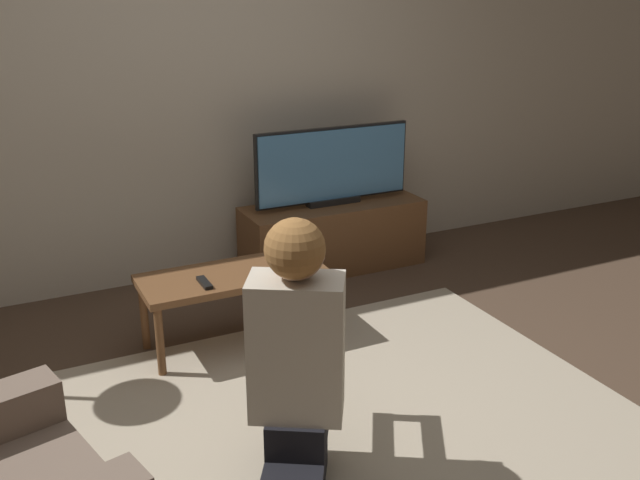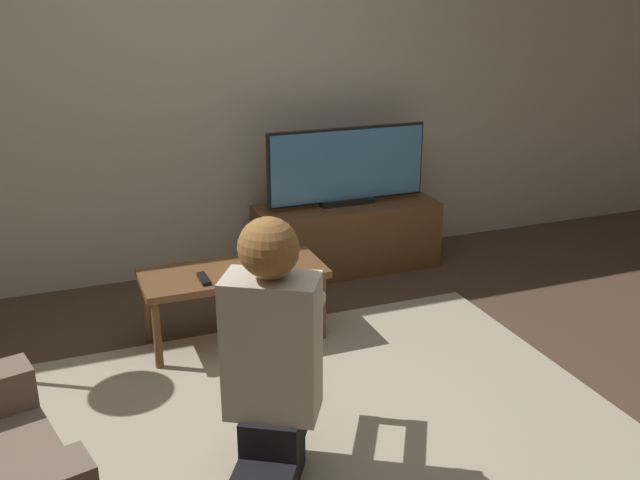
{
  "view_description": "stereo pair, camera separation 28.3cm",
  "coord_description": "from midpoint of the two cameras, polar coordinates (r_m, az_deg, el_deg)",
  "views": [
    {
      "loc": [
        -1.14,
        -2.29,
        1.77
      ],
      "look_at": [
        0.33,
        0.7,
        0.57
      ],
      "focal_mm": 40.0,
      "sensor_mm": 36.0,
      "label": 1
    },
    {
      "loc": [
        -0.88,
        -2.41,
        1.77
      ],
      "look_at": [
        0.33,
        0.7,
        0.57
      ],
      "focal_mm": 40.0,
      "sensor_mm": 36.0,
      "label": 2
    }
  ],
  "objects": [
    {
      "name": "ground_plane",
      "position": [
        3.11,
        1.72,
        -14.88
      ],
      "size": [
        10.0,
        10.0,
        0.0
      ],
      "primitive_type": "plane",
      "color": "brown"
    },
    {
      "name": "wall_back",
      "position": [
        4.42,
        -8.15,
        13.51
      ],
      "size": [
        10.0,
        0.06,
        2.6
      ],
      "color": "beige",
      "rests_on": "ground_plane"
    },
    {
      "name": "rug",
      "position": [
        3.11,
        1.73,
        -14.76
      ],
      "size": [
        2.63,
        1.94,
        0.02
      ],
      "color": "#BCAD93",
      "rests_on": "ground_plane"
    },
    {
      "name": "tv_stand",
      "position": [
        4.65,
        3.88,
        0.25
      ],
      "size": [
        1.18,
        0.41,
        0.44
      ],
      "color": "brown",
      "rests_on": "ground_plane"
    },
    {
      "name": "tv",
      "position": [
        4.51,
        4.0,
        5.91
      ],
      "size": [
        1.05,
        0.08,
        0.5
      ],
      "color": "black",
      "rests_on": "tv_stand"
    },
    {
      "name": "coffee_table",
      "position": [
        3.65,
        -4.75,
        -3.13
      ],
      "size": [
        0.93,
        0.4,
        0.4
      ],
      "color": "brown",
      "rests_on": "ground_plane"
    },
    {
      "name": "person_kneeling",
      "position": [
        2.58,
        -0.79,
        -8.92
      ],
      "size": [
        0.63,
        0.83,
        1.02
      ],
      "rotation": [
        0.0,
        0.0,
        2.61
      ],
      "color": "black",
      "rests_on": "rug"
    },
    {
      "name": "remote",
      "position": [
        3.51,
        -7.04,
        -3.14
      ],
      "size": [
        0.04,
        0.15,
        0.02
      ],
      "color": "black",
      "rests_on": "coffee_table"
    }
  ]
}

